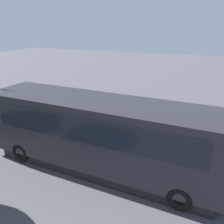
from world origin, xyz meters
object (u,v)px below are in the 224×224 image
Objects in this scene: spectator_right at (99,119)px; spectator_left at (135,127)px; traffic_cone at (111,116)px; spectator_centre at (117,123)px; spectator_far_right at (79,116)px; spectator_far_left at (163,129)px; parked_motorcycle_silver at (85,130)px; stunt_motorcycle at (93,101)px; parked_motorcycle_dark at (203,157)px; tour_bus at (100,135)px.

spectator_left is at bearing 174.58° from spectator_right.
traffic_cone is at bearing -44.88° from spectator_left.
spectator_centre is 1.04× the size of spectator_far_right.
spectator_left reaches higher than traffic_cone.
spectator_far_left is at bearing -178.81° from spectator_far_right.
parked_motorcycle_silver is (0.58, 0.67, -0.55)m from spectator_right.
spectator_far_left is 0.85× the size of parked_motorcycle_silver.
parked_motorcycle_silver is at bearing 140.10° from spectator_far_right.
spectator_centre is at bearing 5.12° from spectator_far_left.
spectator_far_right is at bearing 1.19° from spectator_far_left.
spectator_far_left reaches higher than stunt_motorcycle.
stunt_motorcycle is at bearing -45.35° from spectator_centre.
parked_motorcycle_silver is at bearing 49.13° from spectator_right.
spectator_centre is at bearing 134.65° from stunt_motorcycle.
spectator_left is at bearing -14.34° from parked_motorcycle_dark.
spectator_right is at bearing 122.80° from stunt_motorcycle.
spectator_left is at bearing 178.26° from spectator_centre.
stunt_motorcycle is (1.92, -2.98, -0.02)m from spectator_right.
spectator_right reaches higher than parked_motorcycle_silver.
spectator_far_left is 1.01× the size of spectator_right.
spectator_centre is at bearing 177.28° from spectator_far_right.
parked_motorcycle_silver is at bearing -47.78° from tour_bus.
spectator_right is 0.92× the size of stunt_motorcycle.
parked_motorcycle_dark is at bearing 169.11° from spectator_right.
spectator_right reaches higher than spectator_far_right.
spectator_right is at bearing 0.62° from spectator_far_left.
spectator_far_left is 4.37m from parked_motorcycle_silver.
tour_bus is at bearing 120.01° from stunt_motorcycle.
parked_motorcycle_silver is at bearing 15.28° from spectator_centre.
spectator_far_left is at bearing 150.35° from traffic_cone.
spectator_far_right is 2.69× the size of traffic_cone.
tour_bus is at bearing 108.42° from traffic_cone.
spectator_left is 1.07m from spectator_centre.
tour_bus is 4.14m from spectator_far_right.
parked_motorcycle_silver is (-0.73, 0.61, -0.52)m from spectator_far_right.
spectator_centre is at bearing -11.48° from parked_motorcycle_dark.
spectator_far_left reaches higher than traffic_cone.
spectator_centre reaches higher than traffic_cone.
spectator_centre is 2.80× the size of traffic_cone.
traffic_cone is at bearing -71.58° from tour_bus.
traffic_cone is (-0.36, -2.94, -0.18)m from parked_motorcycle_silver.
spectator_right is (1.20, -0.18, -0.02)m from spectator_centre.
spectator_far_left is 1.03× the size of spectator_far_right.
spectator_far_right is 1.08m from parked_motorcycle_silver.
spectator_centre is at bearing 120.15° from traffic_cone.
spectator_right is 1.02× the size of spectator_far_right.
stunt_motorcycle is at bearing -69.86° from parked_motorcycle_silver.
tour_bus reaches higher than stunt_motorcycle.
stunt_motorcycle reaches higher than spectator_far_right.
spectator_far_right is (5.00, 0.10, -0.04)m from spectator_far_left.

